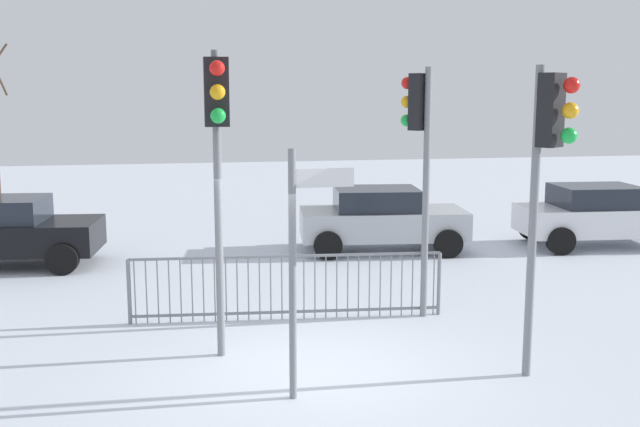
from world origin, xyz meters
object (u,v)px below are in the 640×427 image
(traffic_light_foreground_left, at_px, (548,152))
(car_black_far, at_px, (4,231))
(traffic_light_rear_left, at_px, (217,136))
(car_silver_mid, at_px, (381,218))
(direction_sign_post, at_px, (298,261))
(car_white_near, at_px, (599,215))
(traffic_light_foreground_right, at_px, (420,135))

(traffic_light_foreground_left, xyz_separation_m, car_black_far, (-8.17, 7.88, -2.16))
(traffic_light_rear_left, relative_size, car_silver_mid, 1.06)
(traffic_light_foreground_left, relative_size, car_silver_mid, 1.01)
(direction_sign_post, height_order, car_silver_mid, direction_sign_post)
(car_silver_mid, bearing_deg, direction_sign_post, -105.46)
(traffic_light_rear_left, height_order, car_black_far, traffic_light_rear_left)
(car_black_far, height_order, car_silver_mid, same)
(car_black_far, bearing_deg, car_silver_mid, 6.27)
(traffic_light_rear_left, relative_size, car_white_near, 1.07)
(car_black_far, xyz_separation_m, car_silver_mid, (8.25, 0.08, 0.00))
(traffic_light_rear_left, xyz_separation_m, car_black_far, (-4.21, 6.43, -2.32))
(traffic_light_rear_left, bearing_deg, car_silver_mid, -122.26)
(traffic_light_rear_left, height_order, car_silver_mid, traffic_light_rear_left)
(traffic_light_foreground_left, xyz_separation_m, car_white_near, (5.36, 7.52, -2.16))
(car_black_far, bearing_deg, traffic_light_rear_left, -51.11)
(traffic_light_foreground_right, relative_size, car_silver_mid, 1.02)
(traffic_light_foreground_left, bearing_deg, traffic_light_foreground_right, -112.90)
(direction_sign_post, bearing_deg, traffic_light_foreground_right, 47.14)
(traffic_light_foreground_right, bearing_deg, car_white_near, 1.50)
(traffic_light_foreground_right, xyz_separation_m, car_silver_mid, (0.75, 4.98, -2.21))
(car_black_far, bearing_deg, direction_sign_post, -51.84)
(traffic_light_rear_left, bearing_deg, direction_sign_post, 118.77)
(traffic_light_rear_left, height_order, traffic_light_foreground_left, traffic_light_rear_left)
(traffic_light_rear_left, height_order, direction_sign_post, traffic_light_rear_left)
(traffic_light_foreground_left, height_order, car_white_near, traffic_light_foreground_left)
(direction_sign_post, xyz_separation_m, car_black_far, (-5.04, 7.92, -0.93))
(traffic_light_rear_left, distance_m, traffic_light_foreground_right, 3.64)
(car_silver_mid, bearing_deg, car_black_far, -173.05)
(car_black_far, bearing_deg, traffic_light_foreground_left, -38.27)
(traffic_light_foreground_left, distance_m, traffic_light_foreground_right, 3.06)
(traffic_light_rear_left, xyz_separation_m, car_white_near, (9.33, 6.06, -2.32))
(direction_sign_post, xyz_separation_m, car_silver_mid, (3.21, 8.01, -0.93))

